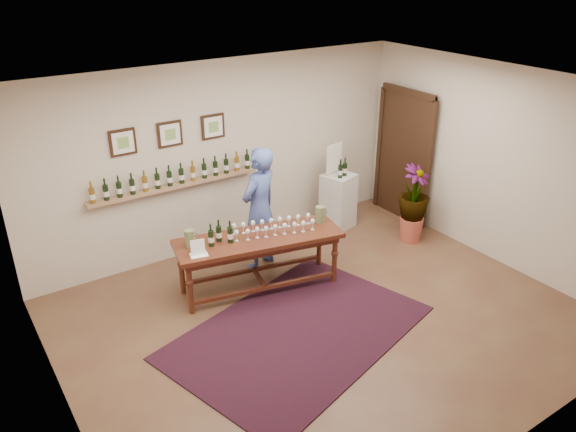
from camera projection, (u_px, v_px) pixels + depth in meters
ground at (324, 319)px, 6.92m from camera, size 6.00×6.00×0.00m
room_shell at (361, 160)px, 8.90m from camera, size 6.00×6.00×6.00m
rug at (298, 332)px, 6.68m from camera, size 3.43×2.74×0.02m
tasting_table at (259, 245)px, 7.31m from camera, size 2.27×1.13×0.77m
table_glasses at (273, 227)px, 7.34m from camera, size 1.21×0.58×0.16m
table_bottles at (220, 232)px, 7.04m from camera, size 0.32×0.22×0.31m
pitcher_left at (189, 238)px, 6.97m from camera, size 0.16×0.16×0.22m
pitcher_right at (320, 214)px, 7.60m from camera, size 0.17×0.17×0.23m
menu_card at (198, 247)px, 6.79m from camera, size 0.24×0.20×0.19m
display_pedestal at (338, 201)px, 9.10m from camera, size 0.55×0.55×0.90m
pedestal_bottles at (343, 167)px, 8.77m from camera, size 0.32×0.16×0.31m
info_sign at (334, 158)px, 8.86m from camera, size 0.37×0.11×0.51m
potted_plant at (413, 204)px, 8.56m from camera, size 0.68×0.68×1.07m
person at (260, 209)px, 7.74m from camera, size 0.76×0.63×1.78m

